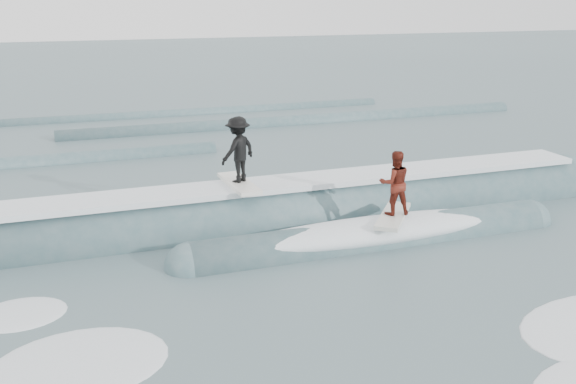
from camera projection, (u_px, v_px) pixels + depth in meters
name	position (u px, v px, depth m)	size (l,w,h in m)	color
ground	(371.00, 318.00, 11.81)	(160.00, 160.00, 0.00)	#3D5259
breaking_wave	(294.00, 223.00, 16.56)	(20.40, 3.80, 2.04)	#395960
surfer_black	(238.00, 153.00, 15.97)	(1.23, 2.03, 1.76)	white
surfer_red	(394.00, 187.00, 15.20)	(1.67, 1.91, 1.65)	silver
whitewater	(471.00, 355.00, 10.59)	(13.42, 7.53, 0.10)	white
far_swells	(162.00, 134.00, 27.36)	(38.25, 8.65, 0.80)	#395960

